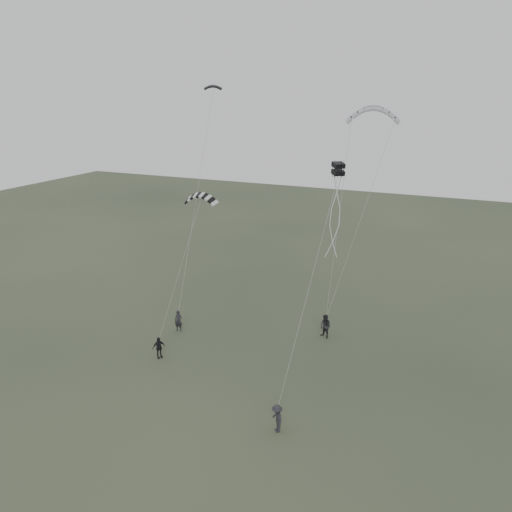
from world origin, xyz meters
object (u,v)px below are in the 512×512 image
at_px(flyer_left, 178,321).
at_px(flyer_center, 159,348).
at_px(kite_dark_small, 213,86).
at_px(flyer_far, 277,418).
at_px(kite_pale_large, 374,108).
at_px(kite_box, 338,169).
at_px(flyer_right, 325,326).
at_px(kite_striped, 200,195).

height_order(flyer_left, flyer_center, flyer_left).
height_order(flyer_left, kite_dark_small, kite_dark_small).
distance_m(flyer_far, kite_pale_large, 25.49).
bearing_deg(kite_box, kite_pale_large, 53.11).
bearing_deg(flyer_left, kite_pale_large, 28.04).
bearing_deg(flyer_far, kite_box, 131.04).
distance_m(flyer_left, kite_pale_large, 23.17).
bearing_deg(flyer_center, kite_pale_large, -1.37).
distance_m(flyer_right, kite_pale_large, 17.83).
relative_size(flyer_left, flyer_center, 1.07).
distance_m(flyer_far, kite_dark_small, 26.95).
xyz_separation_m(kite_dark_small, kite_striped, (2.16, -6.37, -7.74)).
bearing_deg(kite_box, kite_striped, 127.84).
distance_m(flyer_center, kite_striped, 11.58).
bearing_deg(flyer_right, flyer_left, -136.69).
xyz_separation_m(flyer_left, flyer_right, (11.16, 3.60, 0.09)).
height_order(flyer_center, kite_striped, kite_striped).
distance_m(flyer_far, kite_striped, 17.24).
height_order(flyer_right, flyer_center, flyer_right).
height_order(flyer_center, kite_pale_large, kite_pale_large).
bearing_deg(flyer_left, kite_box, -20.40).
height_order(flyer_center, flyer_far, flyer_far).
bearing_deg(kite_box, flyer_center, 154.08).
height_order(flyer_left, kite_pale_large, kite_pale_large).
bearing_deg(flyer_left, flyer_far, -49.84).
distance_m(flyer_right, flyer_far, 12.17).
xyz_separation_m(flyer_center, kite_striped, (0.82, 5.32, 10.25)).
distance_m(flyer_left, kite_dark_small, 19.42).
bearing_deg(flyer_right, flyer_far, -61.26).
bearing_deg(flyer_far, kite_dark_small, 176.06).
bearing_deg(kite_pale_large, flyer_far, -102.15).
xyz_separation_m(flyer_right, flyer_center, (-10.15, -7.87, -0.14)).
xyz_separation_m(flyer_far, kite_box, (0.96, 7.13, 13.14)).
bearing_deg(flyer_center, flyer_right, -17.34).
relative_size(kite_dark_small, kite_pale_large, 0.35).
distance_m(flyer_left, flyer_center, 4.39).
height_order(kite_striped, kite_box, kite_box).
relative_size(flyer_center, kite_box, 2.27).
bearing_deg(kite_striped, kite_box, -14.70).
height_order(flyer_right, kite_striped, kite_striped).
height_order(kite_dark_small, kite_pale_large, kite_dark_small).
bearing_deg(kite_striped, flyer_far, -45.76).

